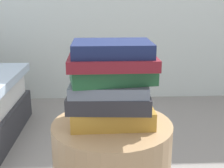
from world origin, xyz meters
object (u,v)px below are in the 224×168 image
at_px(book_forest, 112,74).
at_px(book_navy, 113,48).
at_px(book_ochre, 110,114).
at_px(book_maroon, 113,61).
at_px(book_charcoal, 109,100).
at_px(book_slate, 109,87).

bearing_deg(book_forest, book_navy, -73.83).
bearing_deg(book_navy, book_ochre, 125.62).
xyz_separation_m(book_forest, book_maroon, (0.00, -0.00, 0.04)).
distance_m(book_charcoal, book_slate, 0.04).
bearing_deg(book_ochre, book_forest, -52.55).
relative_size(book_forest, book_navy, 1.07).
distance_m(book_ochre, book_maroon, 0.19).
height_order(book_slate, book_maroon, book_maroon).
relative_size(book_maroon, book_navy, 1.11).
bearing_deg(book_slate, book_navy, 1.74).
relative_size(book_slate, book_forest, 0.93).
xyz_separation_m(book_ochre, book_forest, (0.01, -0.01, 0.14)).
bearing_deg(book_charcoal, book_navy, 27.80).
height_order(book_ochre, book_forest, book_forest).
bearing_deg(book_slate, book_maroon, -3.72).
distance_m(book_ochre, book_charcoal, 0.06).
xyz_separation_m(book_charcoal, book_forest, (0.01, 0.01, 0.09)).
xyz_separation_m(book_ochre, book_maroon, (0.01, -0.01, 0.19)).
bearing_deg(book_slate, book_charcoal, -77.01).
distance_m(book_forest, book_navy, 0.08).
height_order(book_charcoal, book_maroon, book_maroon).
bearing_deg(book_maroon, book_forest, 122.95).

